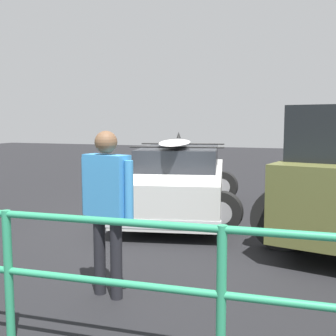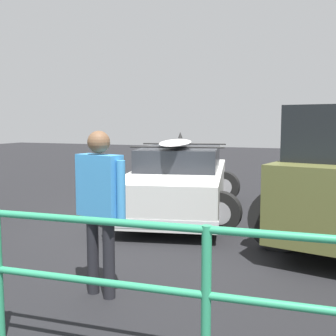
% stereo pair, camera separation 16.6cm
% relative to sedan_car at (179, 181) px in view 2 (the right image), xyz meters
% --- Properties ---
extents(ground_plane, '(44.00, 44.00, 0.02)m').
position_rel_sedan_car_xyz_m(ground_plane, '(0.06, 0.80, -0.64)').
color(ground_plane, black).
rests_on(ground_plane, ground).
extents(sedan_car, '(2.93, 4.67, 1.56)m').
position_rel_sedan_car_xyz_m(sedan_car, '(0.00, 0.00, 0.00)').
color(sedan_car, silver).
rests_on(sedan_car, ground).
extents(person_bystander, '(0.64, 0.30, 1.70)m').
position_rel_sedan_car_xyz_m(person_bystander, '(-0.60, 4.04, 0.39)').
color(person_bystander, black).
rests_on(person_bystander, ground).
extents(railing_fence, '(8.63, 0.66, 1.09)m').
position_rel_sedan_car_xyz_m(railing_fence, '(-1.15, 5.06, 0.09)').
color(railing_fence, '#2D9366').
rests_on(railing_fence, ground).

